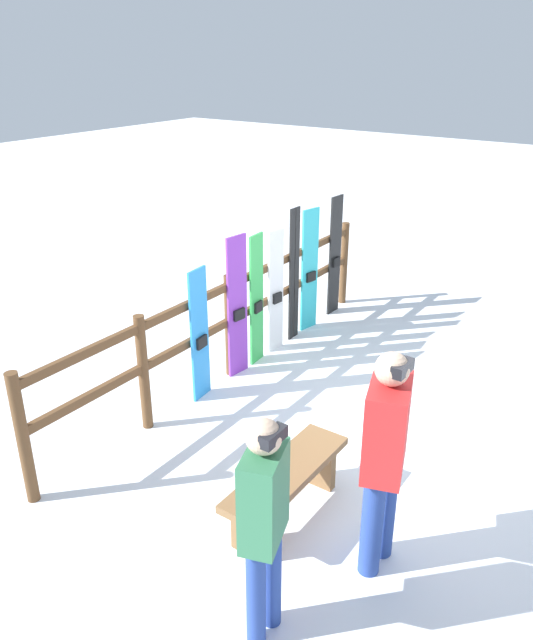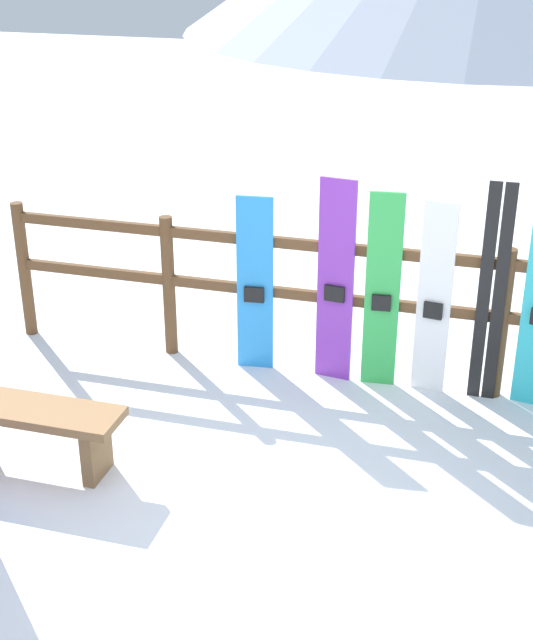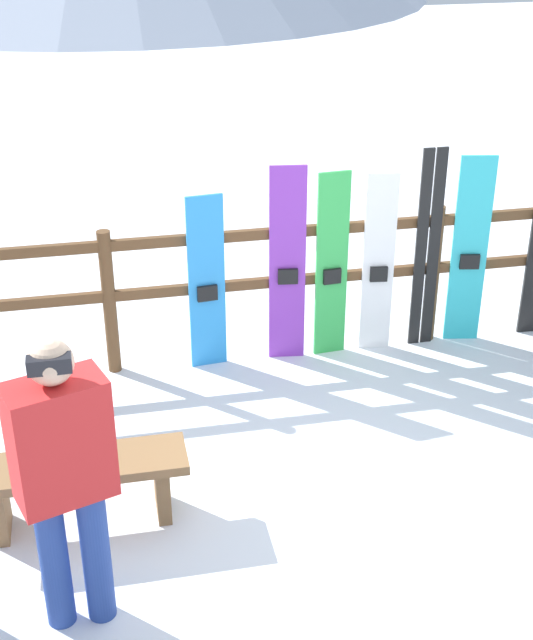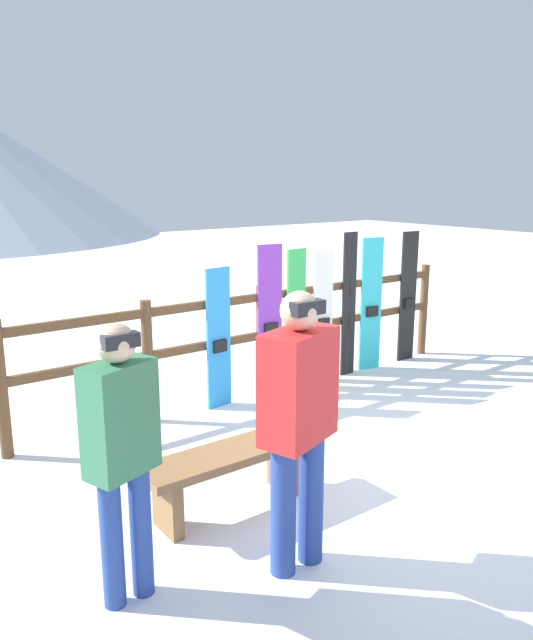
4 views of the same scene
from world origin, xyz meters
TOP-DOWN VIEW (x-y plane):
  - ground_plane at (0.00, 0.00)m, footprint 40.00×40.00m
  - fence at (0.00, 2.00)m, footprint 5.22×0.10m
  - bench at (-1.55, 0.23)m, footprint 1.25×0.36m
  - snowboard_blue at (-0.55, 1.94)m, footprint 0.28×0.08m
  - snowboard_purple at (0.07, 1.94)m, footprint 0.28×0.08m
  - snowboard_green at (0.42, 1.94)m, footprint 0.25×0.07m
  - snowboard_white at (0.79, 1.94)m, footprint 0.25×0.08m
  - ski_pair_black at (1.19, 1.94)m, footprint 0.19×0.02m

SIDE VIEW (x-z plane):
  - ground_plane at x=0.00m, z-range 0.00..0.00m
  - bench at x=-1.55m, z-range 0.10..0.54m
  - fence at x=0.00m, z-range 0.11..1.26m
  - snowboard_blue at x=-0.55m, z-range 0.00..1.39m
  - snowboard_white at x=0.79m, z-range 0.00..1.46m
  - snowboard_green at x=0.42m, z-range 0.00..1.50m
  - snowboard_purple at x=0.07m, z-range 0.00..1.57m
  - ski_pair_black at x=1.19m, z-range 0.00..1.64m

